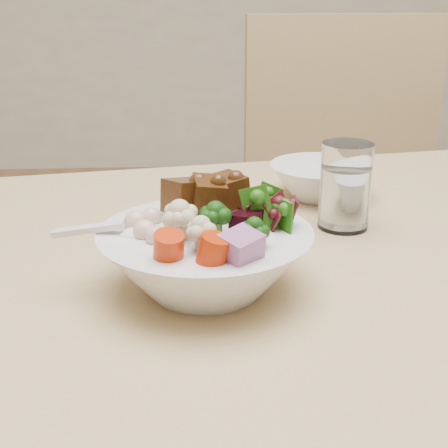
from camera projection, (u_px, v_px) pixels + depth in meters
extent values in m
cube|color=tan|center=(360.00, 262.00, 1.32)|extent=(0.46, 0.46, 0.04)
cube|color=tan|center=(342.00, 127.00, 1.42)|extent=(0.45, 0.05, 0.49)
cylinder|color=tan|center=(285.00, 423.00, 1.22)|extent=(0.04, 0.04, 0.46)
cylinder|color=tan|center=(257.00, 325.00, 1.57)|extent=(0.04, 0.04, 0.46)
cylinder|color=tan|center=(403.00, 317.00, 1.60)|extent=(0.04, 0.04, 0.46)
sphere|color=black|center=(216.00, 225.00, 0.57)|extent=(0.03, 0.03, 0.03)
sphere|color=beige|center=(180.00, 226.00, 0.56)|extent=(0.04, 0.04, 0.04)
cube|color=black|center=(258.00, 218.00, 0.60)|extent=(0.03, 0.03, 0.02)
cube|color=#995C90|center=(241.00, 249.00, 0.52)|extent=(0.04, 0.05, 0.03)
cylinder|color=red|center=(169.00, 249.00, 0.52)|extent=(0.03, 0.03, 0.03)
sphere|color=beige|center=(145.00, 231.00, 0.57)|extent=(0.02, 0.02, 0.02)
ellipsoid|color=white|center=(137.00, 235.00, 0.58)|extent=(0.04, 0.03, 0.01)
cube|color=white|center=(88.00, 229.00, 0.58)|extent=(0.07, 0.02, 0.02)
cylinder|color=white|center=(345.00, 186.00, 0.74)|extent=(0.06, 0.06, 0.10)
cylinder|color=white|center=(344.00, 196.00, 0.75)|extent=(0.05, 0.05, 0.07)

